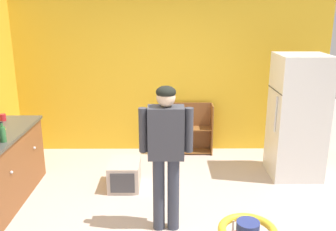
% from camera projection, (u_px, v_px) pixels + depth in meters
% --- Properties ---
extents(ground_plane, '(12.00, 12.00, 0.00)m').
position_uv_depth(ground_plane, '(174.00, 220.00, 4.36)').
color(ground_plane, beige).
rests_on(ground_plane, ground).
extents(back_wall, '(5.20, 0.06, 2.70)m').
position_uv_depth(back_wall, '(172.00, 72.00, 6.22)').
color(back_wall, yellow).
rests_on(back_wall, ground).
extents(refrigerator, '(0.73, 0.68, 1.78)m').
position_uv_depth(refrigerator, '(297.00, 117.00, 5.31)').
color(refrigerator, white).
rests_on(refrigerator, ground).
extents(bookshelf, '(0.80, 0.28, 0.85)m').
position_uv_depth(bookshelf, '(185.00, 131.00, 6.31)').
color(bookshelf, brown).
rests_on(bookshelf, ground).
extents(standing_person, '(0.57, 0.22, 1.63)m').
position_uv_depth(standing_person, '(166.00, 146.00, 3.93)').
color(standing_person, '#393F4E').
rests_on(standing_person, ground).
extents(pet_carrier, '(0.42, 0.55, 0.36)m').
position_uv_depth(pet_carrier, '(125.00, 174.00, 5.13)').
color(pet_carrier, beige).
rests_on(pet_carrier, ground).
extents(banana_bunch, '(0.12, 0.16, 0.04)m').
position_uv_depth(banana_bunch, '(3.00, 131.00, 4.60)').
color(banana_bunch, yellow).
rests_on(banana_bunch, kitchen_counter).
extents(green_glass_bottle, '(0.07, 0.07, 0.25)m').
position_uv_depth(green_glass_bottle, '(3.00, 134.00, 4.27)').
color(green_glass_bottle, '#33753D').
rests_on(green_glass_bottle, kitchen_counter).
extents(red_cup, '(0.08, 0.08, 0.09)m').
position_uv_depth(red_cup, '(3.00, 117.00, 5.09)').
color(red_cup, red).
rests_on(red_cup, kitchen_counter).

